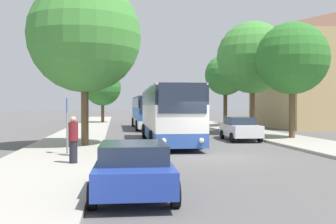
{
  "coord_description": "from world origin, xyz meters",
  "views": [
    {
      "loc": [
        -4.35,
        -16.99,
        2.31
      ],
      "look_at": [
        0.2,
        16.6,
        1.75
      ],
      "focal_mm": 42.0,
      "sensor_mm": 36.0,
      "label": 1
    }
  ],
  "objects_px": {
    "bus_stop_sign": "(67,119)",
    "tree_right_mid": "(253,58)",
    "pedestrian_waiting_near": "(74,136)",
    "pedestrian_waiting_far": "(73,139)",
    "parked_car_right_near": "(240,128)",
    "tree_left_near": "(85,36)",
    "tree_right_far": "(292,59)",
    "bus_front": "(168,113)",
    "tree_right_near": "(225,75)",
    "parked_car_left_curb": "(133,168)",
    "bus_middle": "(147,112)",
    "tree_left_far": "(103,87)"
  },
  "relations": [
    {
      "from": "bus_stop_sign",
      "to": "tree_right_mid",
      "type": "relative_size",
      "value": 0.28
    },
    {
      "from": "pedestrian_waiting_near",
      "to": "pedestrian_waiting_far",
      "type": "bearing_deg",
      "value": -90.69
    },
    {
      "from": "bus_stop_sign",
      "to": "tree_right_mid",
      "type": "height_order",
      "value": "tree_right_mid"
    },
    {
      "from": "bus_stop_sign",
      "to": "tree_right_mid",
      "type": "xyz_separation_m",
      "value": [
        13.18,
        12.65,
        4.46
      ]
    },
    {
      "from": "parked_car_right_near",
      "to": "bus_stop_sign",
      "type": "distance_m",
      "value": 12.54
    },
    {
      "from": "tree_left_near",
      "to": "tree_right_far",
      "type": "relative_size",
      "value": 1.16
    },
    {
      "from": "parked_car_right_near",
      "to": "tree_right_far",
      "type": "relative_size",
      "value": 0.55
    },
    {
      "from": "pedestrian_waiting_far",
      "to": "tree_right_mid",
      "type": "bearing_deg",
      "value": 58.91
    },
    {
      "from": "bus_front",
      "to": "tree_right_near",
      "type": "relative_size",
      "value": 1.59
    },
    {
      "from": "parked_car_left_curb",
      "to": "tree_right_far",
      "type": "xyz_separation_m",
      "value": [
        11.32,
        14.95,
        4.73
      ]
    },
    {
      "from": "bus_front",
      "to": "tree_right_mid",
      "type": "xyz_separation_m",
      "value": [
        7.8,
        6.55,
        4.35
      ]
    },
    {
      "from": "bus_middle",
      "to": "pedestrian_waiting_far",
      "type": "distance_m",
      "value": 24.68
    },
    {
      "from": "tree_right_near",
      "to": "tree_left_far",
      "type": "bearing_deg",
      "value": 138.28
    },
    {
      "from": "tree_left_far",
      "to": "pedestrian_waiting_far",
      "type": "bearing_deg",
      "value": -90.0
    },
    {
      "from": "bus_middle",
      "to": "tree_left_far",
      "type": "relative_size",
      "value": 1.75
    },
    {
      "from": "pedestrian_waiting_near",
      "to": "pedestrian_waiting_far",
      "type": "xyz_separation_m",
      "value": [
        0.2,
        -2.2,
        0.04
      ]
    },
    {
      "from": "pedestrian_waiting_far",
      "to": "tree_right_near",
      "type": "height_order",
      "value": "tree_right_near"
    },
    {
      "from": "tree_left_far",
      "to": "tree_right_far",
      "type": "xyz_separation_m",
      "value": [
        13.34,
        -26.07,
        0.82
      ]
    },
    {
      "from": "tree_left_near",
      "to": "tree_right_near",
      "type": "distance_m",
      "value": 21.98
    },
    {
      "from": "bus_middle",
      "to": "bus_stop_sign",
      "type": "relative_size",
      "value": 4.75
    },
    {
      "from": "tree_left_near",
      "to": "tree_right_far",
      "type": "height_order",
      "value": "tree_left_near"
    },
    {
      "from": "tree_left_near",
      "to": "bus_stop_sign",
      "type": "bearing_deg",
      "value": -97.22
    },
    {
      "from": "bus_middle",
      "to": "pedestrian_waiting_near",
      "type": "distance_m",
      "value": 22.58
    },
    {
      "from": "bus_front",
      "to": "bus_middle",
      "type": "bearing_deg",
      "value": 91.27
    },
    {
      "from": "bus_middle",
      "to": "tree_left_near",
      "type": "bearing_deg",
      "value": -105.66
    },
    {
      "from": "bus_front",
      "to": "tree_left_far",
      "type": "bearing_deg",
      "value": 101.16
    },
    {
      "from": "parked_car_right_near",
      "to": "pedestrian_waiting_near",
      "type": "height_order",
      "value": "pedestrian_waiting_near"
    },
    {
      "from": "bus_front",
      "to": "tree_left_near",
      "type": "relative_size",
      "value": 1.32
    },
    {
      "from": "parked_car_right_near",
      "to": "tree_left_near",
      "type": "bearing_deg",
      "value": 20.38
    },
    {
      "from": "tree_right_mid",
      "to": "parked_car_left_curb",
      "type": "bearing_deg",
      "value": -117.27
    },
    {
      "from": "pedestrian_waiting_far",
      "to": "tree_left_near",
      "type": "bearing_deg",
      "value": 98.64
    },
    {
      "from": "tree_right_mid",
      "to": "tree_right_far",
      "type": "height_order",
      "value": "tree_right_mid"
    },
    {
      "from": "pedestrian_waiting_far",
      "to": "tree_right_far",
      "type": "relative_size",
      "value": 0.23
    },
    {
      "from": "pedestrian_waiting_far",
      "to": "tree_right_far",
      "type": "distance_m",
      "value": 17.18
    },
    {
      "from": "tree_left_far",
      "to": "tree_right_mid",
      "type": "height_order",
      "value": "tree_right_mid"
    },
    {
      "from": "pedestrian_waiting_far",
      "to": "tree_left_near",
      "type": "height_order",
      "value": "tree_left_near"
    },
    {
      "from": "bus_front",
      "to": "bus_stop_sign",
      "type": "height_order",
      "value": "bus_front"
    },
    {
      "from": "bus_middle",
      "to": "bus_stop_sign",
      "type": "xyz_separation_m",
      "value": [
        -5.32,
        -21.34,
        0.01
      ]
    },
    {
      "from": "bus_middle",
      "to": "tree_right_far",
      "type": "xyz_separation_m",
      "value": [
        8.58,
        -14.32,
        3.75
      ]
    },
    {
      "from": "parked_car_right_near",
      "to": "bus_stop_sign",
      "type": "bearing_deg",
      "value": 36.68
    },
    {
      "from": "tree_left_far",
      "to": "bus_middle",
      "type": "bearing_deg",
      "value": -67.96
    },
    {
      "from": "pedestrian_waiting_near",
      "to": "tree_left_far",
      "type": "bearing_deg",
      "value": 83.74
    },
    {
      "from": "parked_car_left_curb",
      "to": "parked_car_right_near",
      "type": "distance_m",
      "value": 16.89
    },
    {
      "from": "parked_car_right_near",
      "to": "tree_left_far",
      "type": "distance_m",
      "value": 28.04
    },
    {
      "from": "parked_car_left_curb",
      "to": "tree_left_near",
      "type": "bearing_deg",
      "value": 101.75
    },
    {
      "from": "pedestrian_waiting_near",
      "to": "tree_right_mid",
      "type": "distance_m",
      "value": 19.2
    },
    {
      "from": "pedestrian_waiting_far",
      "to": "bus_middle",
      "type": "bearing_deg",
      "value": 86.91
    },
    {
      "from": "bus_middle",
      "to": "parked_car_right_near",
      "type": "height_order",
      "value": "bus_middle"
    },
    {
      "from": "tree_left_far",
      "to": "tree_right_near",
      "type": "relative_size",
      "value": 0.92
    },
    {
      "from": "pedestrian_waiting_far",
      "to": "bus_stop_sign",
      "type": "bearing_deg",
      "value": 109.07
    }
  ]
}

